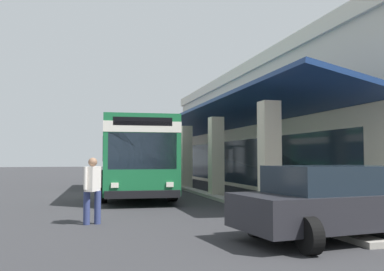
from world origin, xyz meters
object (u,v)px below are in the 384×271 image
at_px(transit_bus, 132,153).
at_px(pedestrian, 92,187).
at_px(potted_palm, 180,173).
at_px(parked_sedan_charcoal, 340,201).

height_order(transit_bus, pedestrian, transit_bus).
relative_size(pedestrian, potted_palm, 0.65).
bearing_deg(potted_palm, pedestrian, -19.93).
bearing_deg(transit_bus, pedestrian, -12.86).
distance_m(parked_sedan_charcoal, potted_palm, 20.31).
bearing_deg(pedestrian, parked_sedan_charcoal, 56.08).
relative_size(transit_bus, parked_sedan_charcoal, 2.47).
bearing_deg(transit_bus, parked_sedan_charcoal, 13.50).
height_order(transit_bus, parked_sedan_charcoal, transit_bus).
bearing_deg(potted_palm, transit_bus, -26.44).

